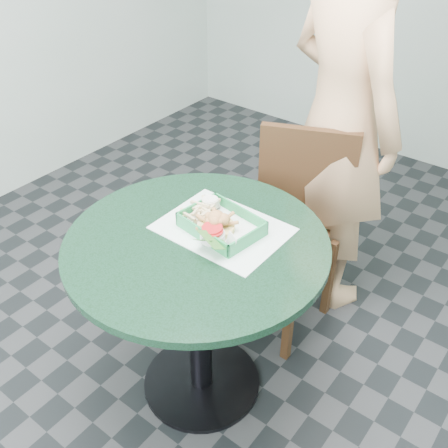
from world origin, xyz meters
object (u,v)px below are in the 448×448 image
Objects in this scene: dining_chair at (291,219)px; cafe_table at (198,282)px; sauce_ramekin at (206,208)px; food_basket at (221,231)px; crab_sandwich at (217,227)px; diner_person at (346,79)px.

cafe_table is at bearing -115.57° from dining_chair.
food_basket is at bearing -22.63° from sauce_ramekin.
crab_sandwich is at bearing -88.33° from food_basket.
dining_chair is 0.63m from diner_person.
food_basket is 4.36× the size of sauce_ramekin.
diner_person is 0.82m from sauce_ramekin.
crab_sandwich reaches higher than cafe_table.
dining_chair is at bearing 87.69° from cafe_table.
cafe_table is 0.42× the size of diner_person.
sauce_ramekin is (-0.10, 0.04, 0.03)m from food_basket.
sauce_ramekin is at bearing 116.80° from cafe_table.
dining_chair reaches higher than cafe_table.
food_basket is at bearing 71.61° from cafe_table.
diner_person is at bearing 85.98° from cafe_table.
dining_chair is 7.21× the size of crab_sandwich.
crab_sandwich is at bearing 110.83° from diner_person.
cafe_table is 1.04m from diner_person.
diner_person is 0.86m from food_basket.
cafe_table is at bearing -108.39° from food_basket.
dining_chair is at bearing 90.92° from food_basket.
diner_person is 35.81× the size of sauce_ramekin.
crab_sandwich is (0.03, 0.07, 0.22)m from cafe_table.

